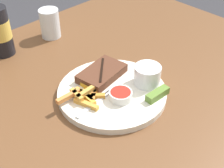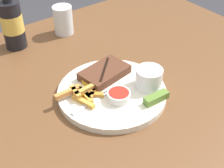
# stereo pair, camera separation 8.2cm
# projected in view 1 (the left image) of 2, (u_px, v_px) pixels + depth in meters

# --- Properties ---
(dining_table) EXTENTS (1.27, 1.03, 0.76)m
(dining_table) POSITION_uv_depth(u_px,v_px,m) (112.00, 117.00, 0.90)
(dining_table) COLOR brown
(dining_table) RESTS_ON ground_plane
(dinner_plate) EXTENTS (0.29, 0.29, 0.02)m
(dinner_plate) POSITION_uv_depth(u_px,v_px,m) (112.00, 92.00, 0.84)
(dinner_plate) COLOR silver
(dinner_plate) RESTS_ON dining_table
(steak_portion) EXTENTS (0.15, 0.10, 0.03)m
(steak_portion) POSITION_uv_depth(u_px,v_px,m) (102.00, 73.00, 0.88)
(steak_portion) COLOR #512D1E
(steak_portion) RESTS_ON dinner_plate
(fries_pile) EXTENTS (0.13, 0.13, 0.02)m
(fries_pile) POSITION_uv_depth(u_px,v_px,m) (85.00, 94.00, 0.81)
(fries_pile) COLOR gold
(fries_pile) RESTS_ON dinner_plate
(coleslaw_cup) EXTENTS (0.07, 0.07, 0.05)m
(coleslaw_cup) POSITION_uv_depth(u_px,v_px,m) (147.00, 74.00, 0.84)
(coleslaw_cup) COLOR white
(coleslaw_cup) RESTS_ON dinner_plate
(dipping_sauce_cup) EXTENTS (0.06, 0.06, 0.02)m
(dipping_sauce_cup) POSITION_uv_depth(u_px,v_px,m) (121.00, 95.00, 0.80)
(dipping_sauce_cup) COLOR silver
(dipping_sauce_cup) RESTS_ON dinner_plate
(pickle_spear) EXTENTS (0.07, 0.03, 0.02)m
(pickle_spear) POSITION_uv_depth(u_px,v_px,m) (157.00, 94.00, 0.81)
(pickle_spear) COLOR #567A2D
(pickle_spear) RESTS_ON dinner_plate
(fork_utensil) EXTENTS (0.13, 0.03, 0.00)m
(fork_utensil) POSITION_uv_depth(u_px,v_px,m) (93.00, 105.00, 0.79)
(fork_utensil) COLOR #B7B7BC
(fork_utensil) RESTS_ON dinner_plate
(drinking_glass) EXTENTS (0.07, 0.07, 0.10)m
(drinking_glass) POSITION_uv_depth(u_px,v_px,m) (50.00, 23.00, 1.07)
(drinking_glass) COLOR silver
(drinking_glass) RESTS_ON dining_table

